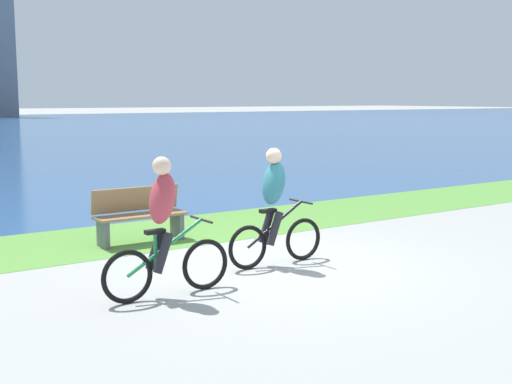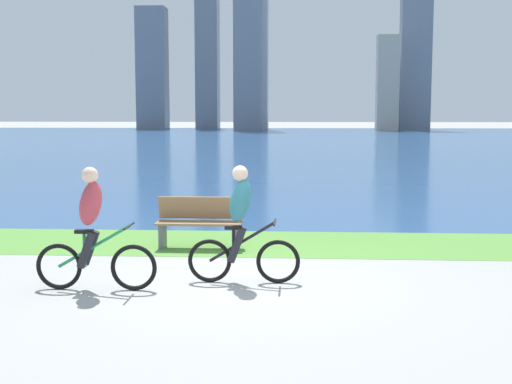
# 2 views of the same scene
# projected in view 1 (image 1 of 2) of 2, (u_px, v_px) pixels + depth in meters

# --- Properties ---
(ground_plane) EXTENTS (300.00, 300.00, 0.00)m
(ground_plane) POSITION_uv_depth(u_px,v_px,m) (277.00, 265.00, 9.41)
(ground_plane) COLOR #9E9E99
(grass_strip_bayside) EXTENTS (120.00, 2.53, 0.01)m
(grass_strip_bayside) POSITION_uv_depth(u_px,v_px,m) (179.00, 231.00, 11.84)
(grass_strip_bayside) COLOR #59933D
(grass_strip_bayside) RESTS_ON ground
(cyclist_lead) EXTENTS (1.58, 0.52, 1.66)m
(cyclist_lead) POSITION_uv_depth(u_px,v_px,m) (274.00, 207.00, 9.32)
(cyclist_lead) COLOR black
(cyclist_lead) RESTS_ON ground
(cyclist_trailing) EXTENTS (1.65, 0.52, 1.67)m
(cyclist_trailing) POSITION_uv_depth(u_px,v_px,m) (164.00, 228.00, 7.82)
(cyclist_trailing) COLOR black
(cyclist_trailing) RESTS_ON ground
(bench_near_path) EXTENTS (1.50, 0.47, 0.90)m
(bench_near_path) POSITION_uv_depth(u_px,v_px,m) (139.00, 215.00, 10.87)
(bench_near_path) COLOR olive
(bench_near_path) RESTS_ON ground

